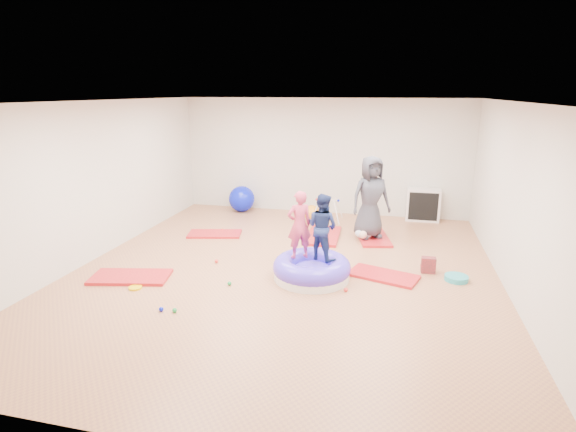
# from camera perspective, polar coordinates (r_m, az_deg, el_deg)

# --- Properties ---
(room) EXTENTS (7.01, 8.01, 2.81)m
(room) POSITION_cam_1_polar(r_m,az_deg,el_deg) (7.24, -0.55, 3.19)
(room) COLOR #9D6249
(room) RESTS_ON ground
(gym_mat_front_left) EXTENTS (1.35, 0.87, 0.05)m
(gym_mat_front_left) POSITION_cam_1_polar(r_m,az_deg,el_deg) (7.83, -19.37, -7.31)
(gym_mat_front_left) COLOR red
(gym_mat_front_left) RESTS_ON ground
(gym_mat_mid_left) EXTENTS (1.20, 0.78, 0.05)m
(gym_mat_mid_left) POSITION_cam_1_polar(r_m,az_deg,el_deg) (9.68, -9.30, -2.25)
(gym_mat_mid_left) COLOR red
(gym_mat_mid_left) RESTS_ON ground
(gym_mat_center_back) EXTENTS (0.69, 1.32, 0.05)m
(gym_mat_center_back) POSITION_cam_1_polar(r_m,az_deg,el_deg) (9.45, 4.51, -2.50)
(gym_mat_center_back) COLOR red
(gym_mat_center_back) RESTS_ON ground
(gym_mat_right) EXTENTS (1.22, 0.86, 0.05)m
(gym_mat_right) POSITION_cam_1_polar(r_m,az_deg,el_deg) (7.62, 12.01, -7.40)
(gym_mat_right) COLOR red
(gym_mat_right) RESTS_ON ground
(gym_mat_rear_right) EXTENTS (0.84, 1.29, 0.05)m
(gym_mat_rear_right) POSITION_cam_1_polar(r_m,az_deg,el_deg) (9.48, 10.75, -2.69)
(gym_mat_rear_right) COLOR red
(gym_mat_rear_right) RESTS_ON ground
(inflatable_cushion) EXTENTS (1.27, 1.27, 0.40)m
(inflatable_cushion) POSITION_cam_1_polar(r_m,az_deg,el_deg) (7.36, 3.02, -6.79)
(inflatable_cushion) COLOR white
(inflatable_cushion) RESTS_ON ground
(child_pink) EXTENTS (0.49, 0.44, 1.12)m
(child_pink) POSITION_cam_1_polar(r_m,az_deg,el_deg) (7.21, 1.45, -0.74)
(child_pink) COLOR #CC3A5C
(child_pink) RESTS_ON inflatable_cushion
(child_navy) EXTENTS (0.66, 0.61, 1.09)m
(child_navy) POSITION_cam_1_polar(r_m,az_deg,el_deg) (7.18, 4.39, -1.00)
(child_navy) COLOR navy
(child_navy) RESTS_ON inflatable_cushion
(adult_caregiver) EXTENTS (0.97, 0.86, 1.67)m
(adult_caregiver) POSITION_cam_1_polar(r_m,az_deg,el_deg) (9.22, 10.45, 2.36)
(adult_caregiver) COLOR #373842
(adult_caregiver) RESTS_ON gym_mat_rear_right
(infant) EXTENTS (0.34, 0.35, 0.20)m
(infant) POSITION_cam_1_polar(r_m,az_deg,el_deg) (9.26, 9.55, -2.24)
(infant) COLOR silver
(infant) RESTS_ON gym_mat_rear_right
(ball_pit_balls) EXTENTS (4.20, 3.72, 0.07)m
(ball_pit_balls) POSITION_cam_1_polar(r_m,az_deg,el_deg) (7.53, -3.75, -7.29)
(ball_pit_balls) COLOR red
(ball_pit_balls) RESTS_ON ground
(exercise_ball_blue) EXTENTS (0.65, 0.65, 0.65)m
(exercise_ball_blue) POSITION_cam_1_polar(r_m,az_deg,el_deg) (11.39, -5.90, 2.18)
(exercise_ball_blue) COLOR #0915D8
(exercise_ball_blue) RESTS_ON ground
(exercise_ball_orange) EXTENTS (0.37, 0.37, 0.37)m
(exercise_ball_orange) POSITION_cam_1_polar(r_m,az_deg,el_deg) (10.56, 3.02, 0.39)
(exercise_ball_orange) COLOR orange
(exercise_ball_orange) RESTS_ON ground
(infant_play_gym) EXTENTS (0.68, 0.65, 0.52)m
(infant_play_gym) POSITION_cam_1_polar(r_m,az_deg,el_deg) (10.53, 5.01, 1.21)
(infant_play_gym) COLOR silver
(infant_play_gym) RESTS_ON ground
(cube_shelf) EXTENTS (0.76, 0.37, 0.76)m
(cube_shelf) POSITION_cam_1_polar(r_m,az_deg,el_deg) (10.99, 16.76, 1.37)
(cube_shelf) COLOR silver
(cube_shelf) RESTS_ON ground
(balance_disc) EXTENTS (0.37, 0.37, 0.08)m
(balance_disc) POSITION_cam_1_polar(r_m,az_deg,el_deg) (7.80, 20.59, -7.39)
(balance_disc) COLOR teal
(balance_disc) RESTS_ON ground
(backpack) EXTENTS (0.24, 0.15, 0.27)m
(backpack) POSITION_cam_1_polar(r_m,az_deg,el_deg) (7.94, 17.39, -5.96)
(backpack) COLOR #B01F27
(backpack) RESTS_ON ground
(yellow_toy) EXTENTS (0.20, 0.20, 0.03)m
(yellow_toy) POSITION_cam_1_polar(r_m,az_deg,el_deg) (7.43, -18.82, -8.61)
(yellow_toy) COLOR #E7C200
(yellow_toy) RESTS_ON ground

